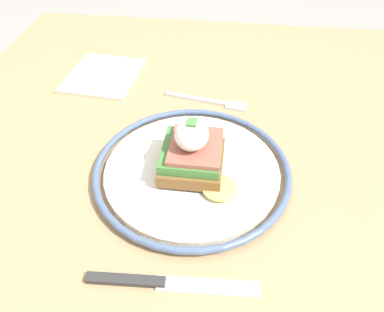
% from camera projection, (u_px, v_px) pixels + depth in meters
% --- Properties ---
extents(dining_table, '(1.00, 0.86, 0.76)m').
position_uv_depth(dining_table, '(179.00, 206.00, 0.64)').
color(dining_table, tan).
rests_on(dining_table, ground_plane).
extents(plate, '(0.28, 0.28, 0.02)m').
position_uv_depth(plate, '(192.00, 170.00, 0.54)').
color(plate, silver).
rests_on(plate, dining_table).
extents(sandwich, '(0.11, 0.11, 0.08)m').
position_uv_depth(sandwich, '(193.00, 152.00, 0.51)').
color(sandwich, brown).
rests_on(sandwich, plate).
extents(fork, '(0.04, 0.15, 0.00)m').
position_uv_depth(fork, '(210.00, 101.00, 0.67)').
color(fork, silver).
rests_on(fork, dining_table).
extents(knife, '(0.03, 0.20, 0.01)m').
position_uv_depth(knife, '(158.00, 282.00, 0.42)').
color(knife, '#2D2D2D').
rests_on(knife, dining_table).
extents(napkin, '(0.16, 0.14, 0.01)m').
position_uv_depth(napkin, '(103.00, 75.00, 0.74)').
color(napkin, beige).
rests_on(napkin, dining_table).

